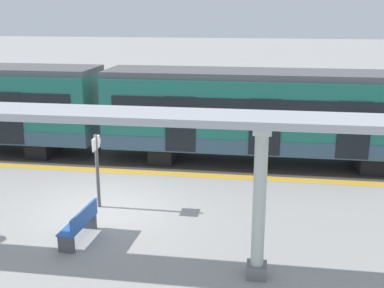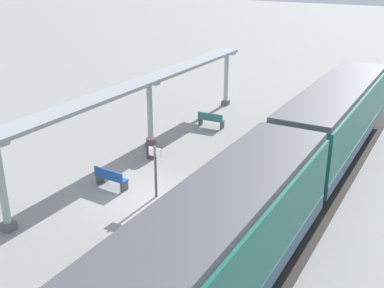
# 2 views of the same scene
# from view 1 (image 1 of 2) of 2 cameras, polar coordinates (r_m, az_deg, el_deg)

# --- Properties ---
(ground_plane) EXTENTS (176.00, 176.00, 0.00)m
(ground_plane) POSITION_cam_1_polar(r_m,az_deg,el_deg) (14.37, -10.23, -7.57)
(ground_plane) COLOR #999693
(tactile_edge_strip) EXTENTS (0.49, 34.46, 0.01)m
(tactile_edge_strip) POSITION_cam_1_polar(r_m,az_deg,el_deg) (17.29, -6.77, -3.34)
(tactile_edge_strip) COLOR gold
(tactile_edge_strip) RESTS_ON ground
(trackbed) EXTENTS (3.20, 46.46, 0.01)m
(trackbed) POSITION_cam_1_polar(r_m,az_deg,el_deg) (18.99, -5.32, -1.55)
(trackbed) COLOR #38332D
(trackbed) RESTS_ON ground
(train_far_carriage) EXTENTS (2.65, 11.95, 3.48)m
(train_far_carriage) POSITION_cam_1_polar(r_m,az_deg,el_deg) (17.98, 8.73, 3.37)
(train_far_carriage) COLOR #1C695B
(train_far_carriage) RESTS_ON ground
(canopy_pillar_third) EXTENTS (1.10, 0.44, 3.44)m
(canopy_pillar_third) POSITION_cam_1_polar(r_m,az_deg,el_deg) (10.14, 8.05, -6.92)
(canopy_pillar_third) COLOR slate
(canopy_pillar_third) RESTS_ON ground
(canopy_beam) EXTENTS (1.20, 27.30, 0.16)m
(canopy_beam) POSITION_cam_1_polar(r_m,az_deg,el_deg) (10.57, -16.35, 3.60)
(canopy_beam) COLOR #A8AAB2
(canopy_beam) RESTS_ON canopy_pillar_nearest
(bench_near_end) EXTENTS (1.52, 0.52, 0.86)m
(bench_near_end) POSITION_cam_1_polar(r_m,az_deg,el_deg) (12.47, -13.20, -9.27)
(bench_near_end) COLOR #2456AB
(bench_near_end) RESTS_ON ground
(platform_info_sign) EXTENTS (0.56, 0.10, 2.20)m
(platform_info_sign) POSITION_cam_1_polar(r_m,az_deg,el_deg) (14.06, -11.28, -2.37)
(platform_info_sign) COLOR #4C4C51
(platform_info_sign) RESTS_ON ground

